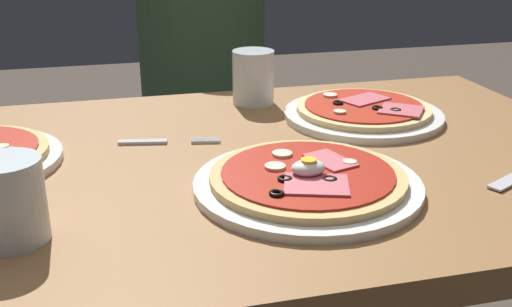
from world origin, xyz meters
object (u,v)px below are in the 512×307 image
Objects in this scene: pizza_foreground at (308,181)px; fork at (161,142)px; pizza_across_right at (363,112)px; diner_person at (205,123)px; water_glass_near at (253,81)px; dining_table at (195,237)px; water_glass_far at (11,206)px.

fork is at bearing 126.83° from pizza_foreground.
pizza_across_right is 0.66m from diner_person.
water_glass_near reaches higher than fork.
pizza_foreground is 0.40m from water_glass_near.
water_glass_near is at bearing 59.43° from dining_table.
dining_table is at bearing -158.08° from pizza_across_right.
fork is 0.13× the size of diner_person.
dining_table is 4.37× the size of pizza_foreground.
pizza_foreground is 1.88× the size of fork.
pizza_foreground is at bearing -93.92° from water_glass_near.
water_glass_far is 1.01m from diner_person.
water_glass_near reaches higher than dining_table.
dining_table is at bearing -120.57° from water_glass_near.
pizza_foreground is at bearing -45.06° from dining_table.
diner_person is at bearing 106.65° from pizza_across_right.
pizza_across_right is at bearing 53.70° from pizza_foreground.
diner_person is at bearing 92.15° from water_glass_near.
pizza_foreground is at bearing 89.36° from diner_person.
pizza_across_right is at bearing 29.49° from water_glass_far.
pizza_foreground is at bearing -126.30° from pizza_across_right.
water_glass_far reaches higher than pizza_across_right.
pizza_across_right is 2.92× the size of water_glass_far.
fork is at bearing 54.98° from water_glass_far.
diner_person reaches higher than fork.
dining_table is at bearing 38.67° from water_glass_far.
diner_person reaches higher than pizza_across_right.
pizza_foreground is 3.14× the size of water_glass_far.
fork is at bearing -137.44° from water_glass_near.
diner_person is at bearing 79.22° from dining_table.
water_glass_near is at bearing 139.96° from pizza_across_right.
diner_person is at bearing 89.36° from pizza_foreground.
diner_person is (0.36, 0.91, -0.23)m from water_glass_far.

